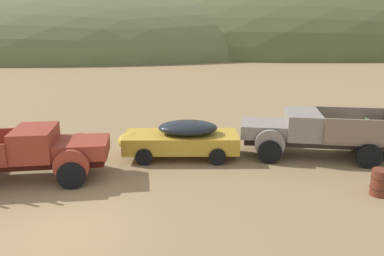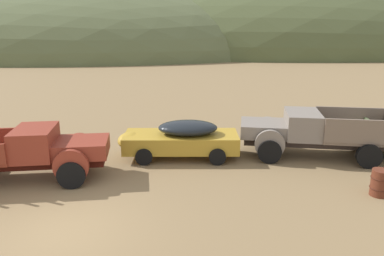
{
  "view_description": "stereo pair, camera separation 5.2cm",
  "coord_description": "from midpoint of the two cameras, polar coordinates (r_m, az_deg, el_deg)",
  "views": [
    {
      "loc": [
        3.25,
        -9.09,
        5.46
      ],
      "look_at": [
        3.78,
        6.25,
        1.12
      ],
      "focal_mm": 35.02,
      "sensor_mm": 36.0,
      "label": 1
    },
    {
      "loc": [
        3.3,
        -9.09,
        5.46
      ],
      "look_at": [
        3.78,
        6.25,
        1.12
      ],
      "focal_mm": 35.02,
      "sensor_mm": 36.0,
      "label": 2
    }
  ],
  "objects": [
    {
      "name": "ground_plane",
      "position": [
        11.09,
        -19.54,
        -14.7
      ],
      "size": [
        300.0,
        300.0,
        0.0
      ],
      "primitive_type": "plane",
      "color": "olive"
    },
    {
      "name": "hill_distant",
      "position": [
        80.68,
        -16.93,
        11.22
      ],
      "size": [
        93.66,
        59.94,
        25.97
      ],
      "primitive_type": "ellipsoid",
      "color": "#56603D",
      "rests_on": "ground"
    },
    {
      "name": "hill_far_right",
      "position": [
        84.82,
        13.21,
        11.66
      ],
      "size": [
        99.7,
        58.81,
        30.09
      ],
      "primitive_type": "ellipsoid",
      "color": "#4C5633",
      "rests_on": "ground"
    },
    {
      "name": "truck_rust_red",
      "position": [
        14.51,
        -23.14,
        -3.44
      ],
      "size": [
        6.3,
        2.78,
        2.16
      ],
      "rotation": [
        0.0,
        0.0,
        0.1
      ],
      "color": "#42140D",
      "rests_on": "ground"
    },
    {
      "name": "car_mustard",
      "position": [
        15.55,
        -2.28,
        -1.61
      ],
      "size": [
        5.02,
        2.11,
        1.57
      ],
      "rotation": [
        0.0,
        0.0,
        3.11
      ],
      "color": "#B28928",
      "rests_on": "ground"
    },
    {
      "name": "truck_primer_gray",
      "position": [
        16.43,
        16.79,
        -0.6
      ],
      "size": [
        6.46,
        3.35,
        1.91
      ],
      "rotation": [
        0.0,
        0.0,
        2.97
      ],
      "color": "#3D322D",
      "rests_on": "ground"
    },
    {
      "name": "oil_drum_foreground",
      "position": [
        13.73,
        26.63,
        -7.43
      ],
      "size": [
        0.61,
        0.61,
        0.89
      ],
      "color": "#5B2819",
      "rests_on": "ground"
    }
  ]
}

